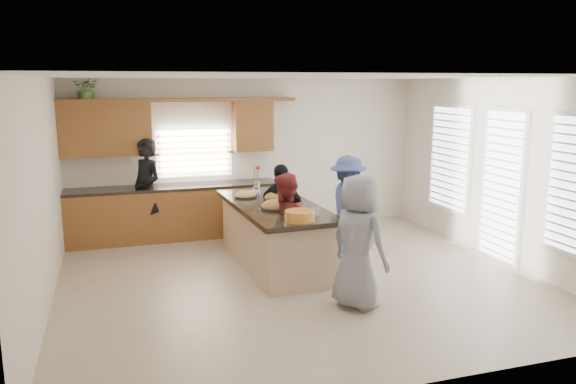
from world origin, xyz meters
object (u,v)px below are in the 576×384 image
object	(u,v)px
woman_left_back	(147,191)
woman_right_back	(348,204)
salad_bowl	(300,215)
woman_left_front	(281,212)
woman_left_mid	(285,227)
woman_right_front	(358,242)
island	(275,236)

from	to	relation	value
woman_left_back	woman_right_back	size ratio (longest dim) A/B	1.13
salad_bowl	woman_left_back	distance (m)	3.47
woman_left_front	salad_bowl	bearing A→B (deg)	-46.75
woman_left_mid	woman_left_front	bearing A→B (deg)	178.15
woman_right_back	woman_right_front	world-z (taller)	woman_right_front
woman_right_back	woman_left_mid	bearing A→B (deg)	134.99
woman_left_front	woman_right_back	xyz separation A→B (m)	(1.15, 0.06, 0.04)
island	salad_bowl	world-z (taller)	salad_bowl
woman_left_back	woman_right_front	world-z (taller)	woman_left_back
woman_left_back	woman_right_front	xyz separation A→B (m)	(2.24, -3.75, -0.07)
salad_bowl	woman_left_front	world-z (taller)	woman_left_front
island	salad_bowl	bearing A→B (deg)	-91.76
island	woman_right_front	size ratio (longest dim) A/B	1.65
woman_right_back	salad_bowl	bearing A→B (deg)	146.88
woman_left_mid	woman_left_back	bearing A→B (deg)	-135.13
woman_left_front	woman_left_back	bearing A→B (deg)	-170.94
island	woman_left_front	world-z (taller)	woman_left_front
woman_left_back	woman_left_mid	bearing A→B (deg)	3.76
salad_bowl	woman_left_mid	size ratio (longest dim) A/B	0.26
salad_bowl	woman_left_mid	world-z (taller)	woman_left_mid
woman_left_back	woman_left_front	xyz separation A→B (m)	(1.90, -1.64, -0.14)
woman_left_back	woman_right_front	distance (m)	4.37
woman_left_back	woman_right_back	bearing A→B (deg)	32.96
woman_left_back	woman_right_front	bearing A→B (deg)	1.23
woman_left_mid	salad_bowl	bearing A→B (deg)	19.36
woman_left_front	woman_right_back	size ratio (longest dim) A/B	0.95
woman_left_back	woman_right_back	world-z (taller)	woman_left_back
salad_bowl	island	bearing A→B (deg)	90.67
salad_bowl	woman_left_mid	distance (m)	0.52
island	woman_left_mid	size ratio (longest dim) A/B	1.82
woman_right_back	woman_right_front	xyz separation A→B (m)	(-0.81, -2.17, 0.04)
island	woman_right_back	world-z (taller)	woman_right_back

